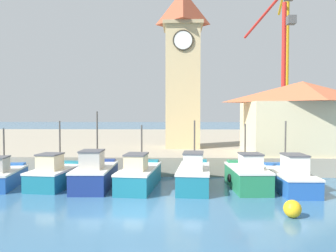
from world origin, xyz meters
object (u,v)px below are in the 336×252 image
at_px(fishing_boat_far_left, 1,176).
at_px(fishing_boat_mid_left, 139,175).
at_px(fishing_boat_center, 194,175).
at_px(fishing_boat_right_inner, 289,177).
at_px(warehouse_right, 302,116).
at_px(mooring_buoy, 292,209).
at_px(clock_tower, 183,64).
at_px(port_crane_far, 282,83).
at_px(port_crane_near, 286,73).
at_px(fishing_boat_left_outer, 56,174).
at_px(fishing_boat_mid_right, 247,176).
at_px(fishing_boat_left_inner, 95,174).

height_order(fishing_boat_far_left, fishing_boat_mid_left, fishing_boat_mid_left).
relative_size(fishing_boat_center, fishing_boat_right_inner, 0.99).
xyz_separation_m(fishing_boat_center, warehouse_right, (8.76, 6.55, 3.43)).
xyz_separation_m(fishing_boat_far_left, warehouse_right, (20.47, 6.58, 3.55)).
height_order(fishing_boat_far_left, mooring_buoy, fishing_boat_far_left).
distance_m(clock_tower, port_crane_far, 17.67).
height_order(port_crane_near, port_crane_far, port_crane_near).
distance_m(fishing_boat_left_outer, fishing_boat_mid_right, 11.57).
distance_m(fishing_boat_right_inner, port_crane_far, 25.07).
relative_size(fishing_boat_mid_right, port_crane_far, 0.24).
bearing_deg(port_crane_near, fishing_boat_mid_right, -112.34).
distance_m(fishing_boat_mid_left, fishing_boat_mid_right, 6.41).
distance_m(fishing_boat_mid_left, port_crane_far, 28.49).
bearing_deg(fishing_boat_right_inner, fishing_boat_left_inner, 179.41).
bearing_deg(fishing_boat_mid_right, clock_tower, 109.11).
xyz_separation_m(fishing_boat_left_inner, mooring_buoy, (9.91, -5.31, -0.43)).
bearing_deg(port_crane_near, port_crane_far, -122.58).
relative_size(fishing_boat_mid_left, fishing_boat_mid_right, 1.23).
xyz_separation_m(clock_tower, warehouse_right, (9.31, -3.98, -4.71)).
distance_m(warehouse_right, mooring_buoy, 13.40).
distance_m(fishing_boat_left_outer, fishing_boat_left_inner, 2.52).
bearing_deg(fishing_boat_mid_right, port_crane_far, 68.54).
bearing_deg(port_crane_far, fishing_boat_mid_right, -111.46).
height_order(clock_tower, mooring_buoy, clock_tower).
relative_size(fishing_boat_right_inner, port_crane_near, 0.25).
bearing_deg(clock_tower, warehouse_right, -23.16).
height_order(fishing_boat_far_left, fishing_boat_mid_right, fishing_boat_mid_right).
distance_m(fishing_boat_far_left, fishing_boat_center, 11.72).
xyz_separation_m(fishing_boat_mid_right, mooring_buoy, (0.84, -5.25, -0.42)).
height_order(fishing_boat_right_inner, port_crane_far, port_crane_far).
height_order(fishing_boat_mid_left, fishing_boat_right_inner, fishing_boat_right_inner).
bearing_deg(mooring_buoy, port_crane_far, 73.84).
bearing_deg(clock_tower, fishing_boat_left_inner, -116.92).
bearing_deg(fishing_boat_left_outer, port_crane_near, 48.28).
height_order(fishing_boat_left_outer, fishing_boat_center, fishing_boat_center).
distance_m(fishing_boat_mid_right, warehouse_right, 9.37).
xyz_separation_m(fishing_boat_left_inner, fishing_boat_mid_right, (9.07, -0.05, -0.02)).
bearing_deg(port_crane_far, fishing_boat_center, -118.04).
bearing_deg(fishing_boat_left_inner, port_crane_far, 51.67).
bearing_deg(fishing_boat_left_outer, clock_tower, 52.59).
relative_size(fishing_boat_left_inner, mooring_buoy, 6.36).
bearing_deg(fishing_boat_mid_right, fishing_boat_far_left, 179.67).
height_order(fishing_boat_left_inner, port_crane_near, port_crane_near).
xyz_separation_m(port_crane_far, mooring_buoy, (-8.17, -28.17, -7.89)).
bearing_deg(mooring_buoy, warehouse_right, 68.16).
bearing_deg(fishing_boat_left_inner, fishing_boat_far_left, 179.68).
bearing_deg(warehouse_right, fishing_boat_center, -143.19).
bearing_deg(fishing_boat_left_inner, fishing_boat_mid_left, 2.31).
bearing_deg(fishing_boat_center, fishing_boat_right_inner, -1.81).
height_order(fishing_boat_left_inner, warehouse_right, warehouse_right).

